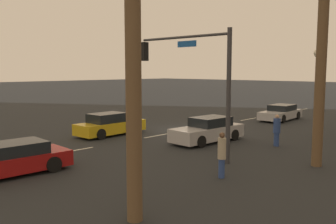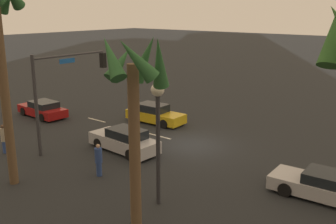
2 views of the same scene
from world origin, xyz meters
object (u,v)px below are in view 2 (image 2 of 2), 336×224
(palm_tree_3, at_px, (136,90))
(car_0, at_px, (155,114))
(streetlamp, at_px, (158,120))
(pedestrian_0, at_px, (99,159))
(traffic_signal, at_px, (63,83))
(car_3, at_px, (325,186))
(pedestrian_1, at_px, (4,138))
(car_2, at_px, (124,140))
(car_1, at_px, (43,109))

(palm_tree_3, bearing_deg, car_0, -51.60)
(streetlamp, distance_m, pedestrian_0, 5.15)
(traffic_signal, relative_size, streetlamp, 1.09)
(car_3, relative_size, traffic_signal, 0.82)
(car_0, distance_m, car_3, 14.54)
(palm_tree_3, bearing_deg, streetlamp, -67.09)
(car_0, height_order, car_3, car_0)
(traffic_signal, bearing_deg, car_0, -95.90)
(pedestrian_1, height_order, palm_tree_3, palm_tree_3)
(car_2, bearing_deg, car_1, -7.95)
(streetlamp, bearing_deg, traffic_signal, -12.85)
(traffic_signal, bearing_deg, pedestrian_1, 57.76)
(palm_tree_3, bearing_deg, car_1, -23.45)
(pedestrian_0, bearing_deg, streetlamp, 175.32)
(car_1, relative_size, palm_tree_3, 0.61)
(car_3, xyz_separation_m, palm_tree_3, (4.52, 7.32, 4.96))
(traffic_signal, relative_size, pedestrian_1, 3.34)
(car_2, xyz_separation_m, traffic_signal, (3.32, 1.65, 3.35))
(car_3, height_order, pedestrian_1, pedestrian_1)
(traffic_signal, height_order, streetlamp, traffic_signal)
(palm_tree_3, bearing_deg, pedestrian_1, -6.42)
(car_3, height_order, pedestrian_0, pedestrian_0)
(pedestrian_1, bearing_deg, palm_tree_3, 173.58)
(streetlamp, relative_size, pedestrian_0, 3.14)
(pedestrian_0, bearing_deg, car_0, -65.70)
(car_0, relative_size, palm_tree_3, 0.61)
(car_1, xyz_separation_m, streetlamp, (-16.33, 5.20, 3.22))
(streetlamp, bearing_deg, car_0, -48.57)
(car_3, relative_size, palm_tree_3, 0.64)
(streetlamp, relative_size, palm_tree_3, 0.71)
(car_1, bearing_deg, palm_tree_3, 156.55)
(traffic_signal, bearing_deg, car_1, -23.42)
(car_3, xyz_separation_m, traffic_signal, (14.60, 2.94, 3.41))
(pedestrian_1, bearing_deg, traffic_signal, -122.24)
(car_0, relative_size, car_1, 1.00)
(car_2, bearing_deg, streetlamp, 147.23)
(car_2, distance_m, pedestrian_0, 3.74)
(car_1, distance_m, streetlamp, 17.44)
(car_0, height_order, palm_tree_3, palm_tree_3)
(car_0, relative_size, traffic_signal, 0.79)
(car_1, distance_m, pedestrian_1, 8.13)
(pedestrian_0, distance_m, pedestrian_1, 6.91)
(car_3, bearing_deg, pedestrian_1, 19.87)
(car_2, height_order, traffic_signal, traffic_signal)
(car_0, distance_m, car_1, 9.04)
(car_0, distance_m, traffic_signal, 8.15)
(car_3, bearing_deg, traffic_signal, 11.38)
(car_1, xyz_separation_m, car_2, (-10.53, 1.47, 0.06))
(car_3, distance_m, pedestrian_1, 17.56)
(palm_tree_3, bearing_deg, traffic_signal, -23.47)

